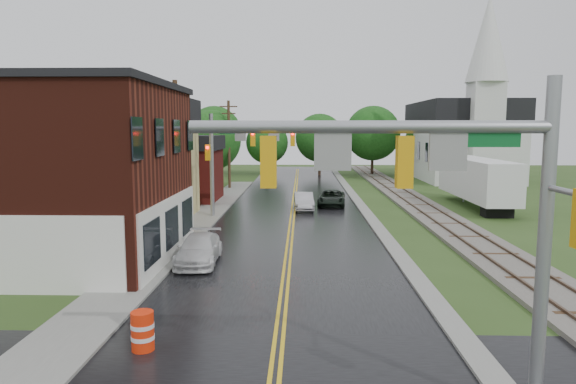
{
  "coord_description": "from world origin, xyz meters",
  "views": [
    {
      "loc": [
        0.66,
        -8.35,
        6.16
      ],
      "look_at": [
        0.07,
        13.21,
        3.5
      ],
      "focal_mm": 32.0,
      "sensor_mm": 36.0,
      "label": 1
    }
  ],
  "objects_px": {
    "tree_left_c": "(149,146)",
    "pickup_white": "(199,250)",
    "suv_dark": "(332,198)",
    "construction_barrel": "(143,331)",
    "traffic_signal_near": "(441,188)",
    "utility_pole_b": "(177,153)",
    "traffic_signal_far": "(242,146)",
    "semi_trailer": "(477,179)",
    "sedan_silver": "(304,201)",
    "church": "(464,132)",
    "tree_left_e": "(212,142)",
    "brick_building": "(19,172)",
    "tree_left_b": "(68,134)",
    "utility_pole_c": "(229,143)"
  },
  "relations": [
    {
      "from": "tree_left_c",
      "to": "pickup_white",
      "type": "distance_m",
      "value": 27.42
    },
    {
      "from": "tree_left_c",
      "to": "suv_dark",
      "type": "xyz_separation_m",
      "value": [
        16.89,
        -7.54,
        -3.88
      ]
    },
    {
      "from": "construction_barrel",
      "to": "tree_left_c",
      "type": "bearing_deg",
      "value": 106.21
    },
    {
      "from": "traffic_signal_near",
      "to": "utility_pole_b",
      "type": "bearing_deg",
      "value": 117.19
    },
    {
      "from": "traffic_signal_far",
      "to": "semi_trailer",
      "type": "relative_size",
      "value": 0.61
    },
    {
      "from": "sedan_silver",
      "to": "semi_trailer",
      "type": "xyz_separation_m",
      "value": [
        13.59,
        1.71,
        1.61
      ]
    },
    {
      "from": "church",
      "to": "utility_pole_b",
      "type": "distance_m",
      "value": 41.55
    },
    {
      "from": "traffic_signal_near",
      "to": "tree_left_e",
      "type": "bearing_deg",
      "value": 105.68
    },
    {
      "from": "church",
      "to": "construction_barrel",
      "type": "relative_size",
      "value": 17.78
    },
    {
      "from": "tree_left_e",
      "to": "utility_pole_b",
      "type": "bearing_deg",
      "value": -85.1
    },
    {
      "from": "church",
      "to": "tree_left_e",
      "type": "bearing_deg",
      "value": -164.8
    },
    {
      "from": "traffic_signal_near",
      "to": "semi_trailer",
      "type": "relative_size",
      "value": 0.61
    },
    {
      "from": "brick_building",
      "to": "church",
      "type": "xyz_separation_m",
      "value": [
        32.48,
        38.74,
        1.68
      ]
    },
    {
      "from": "traffic_signal_near",
      "to": "tree_left_b",
      "type": "height_order",
      "value": "tree_left_b"
    },
    {
      "from": "traffic_signal_far",
      "to": "tree_left_b",
      "type": "relative_size",
      "value": 0.76
    },
    {
      "from": "traffic_signal_near",
      "to": "pickup_white",
      "type": "relative_size",
      "value": 1.66
    },
    {
      "from": "church",
      "to": "tree_left_b",
      "type": "relative_size",
      "value": 2.06
    },
    {
      "from": "brick_building",
      "to": "construction_barrel",
      "type": "relative_size",
      "value": 12.72
    },
    {
      "from": "church",
      "to": "traffic_signal_near",
      "type": "bearing_deg",
      "value": -107.72
    },
    {
      "from": "tree_left_e",
      "to": "pickup_white",
      "type": "distance_m",
      "value": 31.95
    },
    {
      "from": "semi_trailer",
      "to": "traffic_signal_near",
      "type": "bearing_deg",
      "value": -109.96
    },
    {
      "from": "church",
      "to": "traffic_signal_far",
      "type": "relative_size",
      "value": 2.72
    },
    {
      "from": "tree_left_c",
      "to": "brick_building",
      "type": "bearing_deg",
      "value": -86.86
    },
    {
      "from": "utility_pole_b",
      "to": "utility_pole_c",
      "type": "bearing_deg",
      "value": 90.0
    },
    {
      "from": "sedan_silver",
      "to": "semi_trailer",
      "type": "distance_m",
      "value": 13.79
    },
    {
      "from": "traffic_signal_far",
      "to": "traffic_signal_near",
      "type": "bearing_deg",
      "value": -74.48
    },
    {
      "from": "brick_building",
      "to": "tree_left_c",
      "type": "distance_m",
      "value": 24.94
    },
    {
      "from": "utility_pole_c",
      "to": "sedan_silver",
      "type": "bearing_deg",
      "value": -60.88
    },
    {
      "from": "tree_left_b",
      "to": "semi_trailer",
      "type": "bearing_deg",
      "value": 0.3
    },
    {
      "from": "traffic_signal_near",
      "to": "construction_barrel",
      "type": "xyz_separation_m",
      "value": [
        -7.24,
        3.22,
        -4.41
      ]
    },
    {
      "from": "utility_pole_b",
      "to": "sedan_silver",
      "type": "height_order",
      "value": "utility_pole_b"
    },
    {
      "from": "suv_dark",
      "to": "construction_barrel",
      "type": "distance_m",
      "value": 27.98
    },
    {
      "from": "utility_pole_c",
      "to": "suv_dark",
      "type": "height_order",
      "value": "utility_pole_c"
    },
    {
      "from": "utility_pole_c",
      "to": "construction_barrel",
      "type": "distance_m",
      "value": 39.12
    },
    {
      "from": "church",
      "to": "suv_dark",
      "type": "xyz_separation_m",
      "value": [
        -16.96,
        -21.38,
        -5.2
      ]
    },
    {
      "from": "utility_pole_c",
      "to": "semi_trailer",
      "type": "xyz_separation_m",
      "value": [
        21.19,
        -11.93,
        -2.45
      ]
    },
    {
      "from": "utility_pole_b",
      "to": "construction_barrel",
      "type": "height_order",
      "value": "utility_pole_b"
    },
    {
      "from": "suv_dark",
      "to": "pickup_white",
      "type": "height_order",
      "value": "pickup_white"
    },
    {
      "from": "tree_left_e",
      "to": "pickup_white",
      "type": "relative_size",
      "value": 1.85
    },
    {
      "from": "utility_pole_b",
      "to": "tree_left_e",
      "type": "relative_size",
      "value": 1.1
    },
    {
      "from": "brick_building",
      "to": "traffic_signal_far",
      "type": "relative_size",
      "value": 1.95
    },
    {
      "from": "tree_left_e",
      "to": "suv_dark",
      "type": "xyz_separation_m",
      "value": [
        11.89,
        -13.54,
        -4.18
      ]
    },
    {
      "from": "traffic_signal_far",
      "to": "suv_dark",
      "type": "relative_size",
      "value": 1.61
    },
    {
      "from": "brick_building",
      "to": "church",
      "type": "distance_m",
      "value": 50.58
    },
    {
      "from": "traffic_signal_near",
      "to": "tree_left_e",
      "type": "relative_size",
      "value": 0.9
    },
    {
      "from": "traffic_signal_near",
      "to": "utility_pole_c",
      "type": "relative_size",
      "value": 0.82
    },
    {
      "from": "brick_building",
      "to": "tree_left_b",
      "type": "bearing_deg",
      "value": 107.61
    },
    {
      "from": "utility_pole_c",
      "to": "semi_trailer",
      "type": "bearing_deg",
      "value": -29.38
    },
    {
      "from": "utility_pole_b",
      "to": "semi_trailer",
      "type": "height_order",
      "value": "utility_pole_b"
    },
    {
      "from": "traffic_signal_near",
      "to": "pickup_white",
      "type": "bearing_deg",
      "value": 120.92
    }
  ]
}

